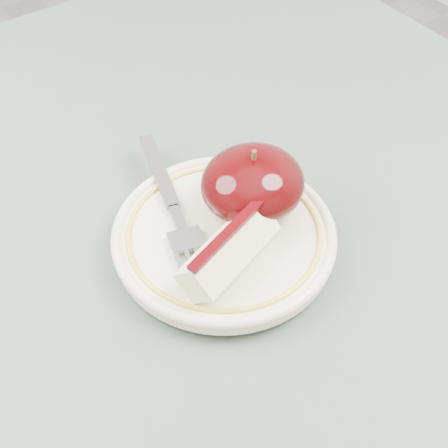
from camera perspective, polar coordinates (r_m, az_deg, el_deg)
table at (r=0.56m, az=-4.38°, el=-10.97°), size 0.90×0.90×0.75m
plate at (r=0.50m, az=0.00°, el=-1.08°), size 0.18×0.18×0.02m
apple_half at (r=0.50m, az=2.63°, el=3.69°), size 0.08×0.08×0.06m
apple_wedge at (r=0.46m, az=0.41°, el=-2.40°), size 0.09×0.06×0.04m
fork at (r=0.51m, az=-4.61°, el=1.46°), size 0.07×0.18×0.00m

